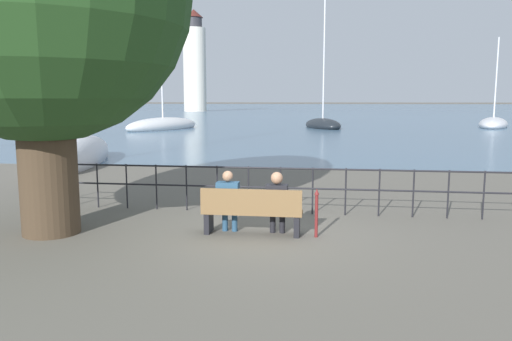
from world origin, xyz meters
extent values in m
plane|color=#605B51|center=(0.00, 0.00, 0.00)|extent=(1000.00, 1000.00, 0.00)
cube|color=slate|center=(0.00, 159.09, 0.00)|extent=(600.00, 300.00, 0.01)
cylinder|color=#423323|center=(-3.82, -0.47, 1.29)|extent=(1.06, 1.06, 2.57)
cube|color=brown|center=(0.00, 0.00, 0.42)|extent=(1.90, 0.45, 0.05)
cube|color=brown|center=(0.00, -0.21, 0.68)|extent=(1.90, 0.04, 0.45)
cube|color=black|center=(-0.85, 0.00, 0.20)|extent=(0.10, 0.41, 0.40)
cube|color=black|center=(0.85, 0.00, 0.20)|extent=(0.10, 0.41, 0.40)
cylinder|color=navy|center=(-0.56, 0.16, 0.23)|extent=(0.11, 0.11, 0.45)
cylinder|color=navy|center=(-0.37, 0.16, 0.23)|extent=(0.11, 0.11, 0.45)
cube|color=navy|center=(-0.47, 0.07, 0.50)|extent=(0.36, 0.26, 0.14)
cube|color=navy|center=(-0.47, -0.02, 0.72)|extent=(0.42, 0.24, 0.54)
sphere|color=#A87A5B|center=(-0.47, -0.02, 1.11)|extent=(0.20, 0.20, 0.20)
cylinder|color=black|center=(0.37, 0.16, 0.23)|extent=(0.11, 0.11, 0.45)
cylinder|color=black|center=(0.56, 0.16, 0.23)|extent=(0.11, 0.11, 0.45)
cube|color=black|center=(0.47, 0.07, 0.50)|extent=(0.35, 0.26, 0.14)
cube|color=black|center=(0.47, -0.02, 0.71)|extent=(0.41, 0.24, 0.52)
sphere|color=#A87A5B|center=(0.47, -0.02, 1.09)|extent=(0.23, 0.23, 0.23)
cylinder|color=black|center=(-5.42, 1.83, 0.53)|extent=(0.04, 0.04, 1.05)
cylinder|color=black|center=(-4.69, 1.83, 0.53)|extent=(0.04, 0.04, 1.05)
cylinder|color=black|center=(-3.97, 1.83, 0.53)|extent=(0.04, 0.04, 1.05)
cylinder|color=black|center=(-3.25, 1.83, 0.53)|extent=(0.04, 0.04, 1.05)
cylinder|color=black|center=(-2.53, 1.83, 0.53)|extent=(0.04, 0.04, 1.05)
cylinder|color=black|center=(-1.81, 1.83, 0.53)|extent=(0.04, 0.04, 1.05)
cylinder|color=black|center=(-1.08, 1.83, 0.53)|extent=(0.04, 0.04, 1.05)
cylinder|color=black|center=(-0.36, 1.83, 0.53)|extent=(0.04, 0.04, 1.05)
cylinder|color=black|center=(0.36, 1.83, 0.53)|extent=(0.04, 0.04, 1.05)
cylinder|color=black|center=(1.08, 1.83, 0.53)|extent=(0.04, 0.04, 1.05)
cylinder|color=black|center=(1.81, 1.83, 0.53)|extent=(0.04, 0.04, 1.05)
cylinder|color=black|center=(2.53, 1.83, 0.53)|extent=(0.04, 0.04, 1.05)
cylinder|color=black|center=(3.25, 1.83, 0.53)|extent=(0.04, 0.04, 1.05)
cylinder|color=black|center=(3.97, 1.83, 0.53)|extent=(0.04, 0.04, 1.05)
cylinder|color=black|center=(4.69, 1.83, 0.53)|extent=(0.04, 0.04, 1.05)
cylinder|color=black|center=(0.00, 1.83, 1.02)|extent=(10.83, 0.04, 0.04)
cylinder|color=black|center=(0.00, 1.83, 0.58)|extent=(10.83, 0.04, 0.04)
cylinder|color=maroon|center=(1.21, -0.05, 0.40)|extent=(0.06, 0.06, 0.80)
cone|color=maroon|center=(1.21, -0.05, 0.86)|extent=(0.09, 0.09, 0.11)
ellipsoid|color=silver|center=(-8.31, 9.39, 0.32)|extent=(3.42, 7.90, 1.58)
ellipsoid|color=black|center=(1.01, 36.61, 0.25)|extent=(4.52, 6.62, 1.26)
cylinder|color=silver|center=(1.01, 36.61, 6.14)|extent=(0.14, 0.14, 11.02)
ellipsoid|color=silver|center=(16.71, 39.98, 0.27)|extent=(4.99, 8.29, 1.35)
cylinder|color=silver|center=(16.71, 39.98, 4.43)|extent=(0.14, 0.14, 7.51)
ellipsoid|color=white|center=(-12.62, 32.41, 0.30)|extent=(5.39, 9.08, 1.49)
cylinder|color=silver|center=(-12.62, 32.41, 4.93)|extent=(0.14, 0.14, 8.37)
cylinder|color=silver|center=(-27.71, 99.77, 9.03)|extent=(5.00, 5.00, 18.06)
cylinder|color=#2D2D33|center=(-27.71, 99.77, 19.16)|extent=(3.50, 3.50, 2.20)
cone|color=#4C1E19|center=(-27.71, 99.77, 21.14)|extent=(4.00, 4.00, 1.76)
camera|label=1|loc=(1.36, -9.13, 2.53)|focal=35.00mm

